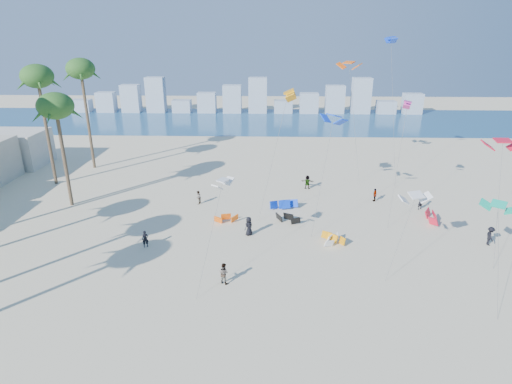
{
  "coord_description": "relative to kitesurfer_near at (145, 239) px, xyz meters",
  "views": [
    {
      "loc": [
        4.13,
        -20.88,
        18.66
      ],
      "look_at": [
        3.0,
        16.0,
        4.5
      ],
      "focal_mm": 29.47,
      "sensor_mm": 36.0,
      "label": 1
    }
  ],
  "objects": [
    {
      "name": "kitesurfer_near",
      "position": [
        0.0,
        0.0,
        0.0
      ],
      "size": [
        0.68,
        0.56,
        1.61
      ],
      "primitive_type": "imported",
      "rotation": [
        0.0,
        0.0,
        0.34
      ],
      "color": "black",
      "rests_on": "ground"
    },
    {
      "name": "kitesurfers_far",
      "position": [
        19.08,
        8.21,
        0.08
      ],
      "size": [
        29.43,
        15.54,
        1.9
      ],
      "color": "black",
      "rests_on": "ground"
    },
    {
      "name": "distant_skyline",
      "position": [
        5.92,
        68.75,
        2.28
      ],
      "size": [
        85.0,
        3.0,
        8.4
      ],
      "color": "#9EADBF",
      "rests_on": "ground"
    },
    {
      "name": "grounded_kites",
      "position": [
        16.77,
        5.64,
        -0.34
      ],
      "size": [
        23.89,
        9.96,
        1.04
      ],
      "color": "#FF5F0D",
      "rests_on": "ground"
    },
    {
      "name": "kitesurfer_mid",
      "position": [
        7.81,
        -5.71,
        0.07
      ],
      "size": [
        1.06,
        0.98,
        1.75
      ],
      "primitive_type": "imported",
      "rotation": [
        0.0,
        0.0,
        2.65
      ],
      "color": "gray",
      "rests_on": "ground"
    },
    {
      "name": "ocean",
      "position": [
        7.1,
        58.75,
        -0.8
      ],
      "size": [
        220.0,
        220.0,
        0.0
      ],
      "primitive_type": "plane",
      "color": "navy",
      "rests_on": "ground"
    },
    {
      "name": "ground",
      "position": [
        7.1,
        -13.25,
        -0.8
      ],
      "size": [
        220.0,
        220.0,
        0.0
      ],
      "primitive_type": "plane",
      "color": "beige",
      "rests_on": "ground"
    },
    {
      "name": "flying_kites",
      "position": [
        22.92,
        7.58,
        10.59
      ],
      "size": [
        34.67,
        32.21,
        18.51
      ],
      "color": "white",
      "rests_on": "ground"
    }
  ]
}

